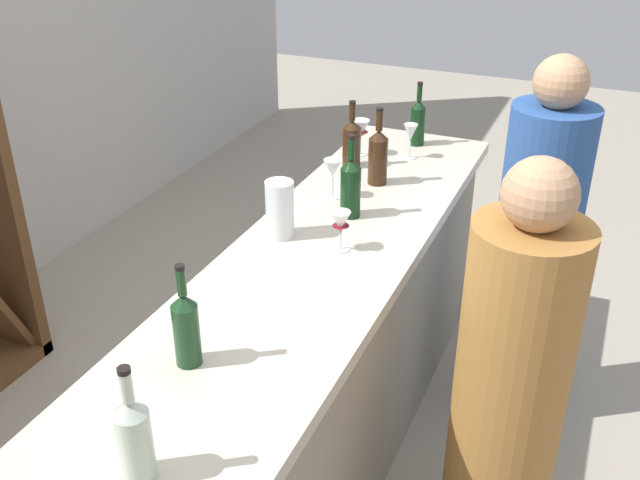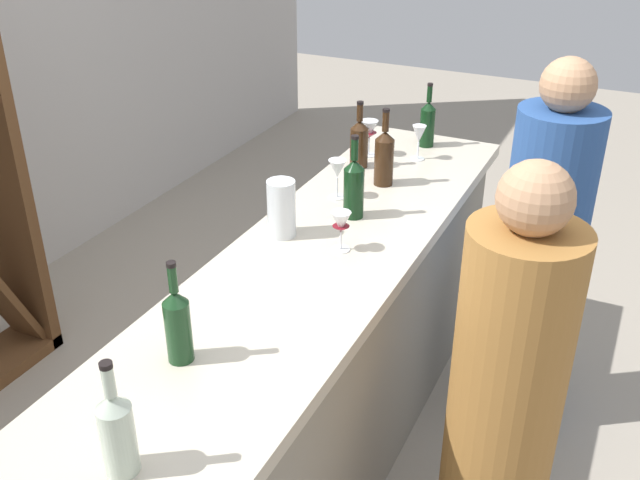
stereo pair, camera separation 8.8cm
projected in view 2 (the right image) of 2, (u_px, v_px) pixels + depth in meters
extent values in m
plane|color=#9E9384|center=(320.00, 465.00, 2.92)|extent=(12.00, 12.00, 0.00)
cube|color=gray|center=(320.00, 373.00, 2.70)|extent=(2.51, 0.53, 0.92)
cube|color=beige|center=(320.00, 259.00, 2.48)|extent=(2.59, 0.61, 0.05)
cylinder|color=#B7C6B2|center=(119.00, 439.00, 1.56)|extent=(0.08, 0.08, 0.17)
cone|color=#B7C6B2|center=(112.00, 402.00, 1.51)|extent=(0.08, 0.08, 0.03)
cylinder|color=#B7C6B2|center=(109.00, 382.00, 1.49)|extent=(0.03, 0.03, 0.07)
cylinder|color=black|center=(106.00, 365.00, 1.47)|extent=(0.03, 0.03, 0.01)
cylinder|color=#193D1E|center=(179.00, 332.00, 1.91)|extent=(0.07, 0.07, 0.18)
cone|color=#193D1E|center=(175.00, 297.00, 1.86)|extent=(0.07, 0.07, 0.03)
cylinder|color=#193D1E|center=(173.00, 279.00, 1.83)|extent=(0.02, 0.02, 0.07)
cylinder|color=black|center=(171.00, 264.00, 1.81)|extent=(0.03, 0.03, 0.01)
cylinder|color=black|center=(354.00, 193.00, 2.67)|extent=(0.08, 0.08, 0.19)
cone|color=black|center=(354.00, 165.00, 2.62)|extent=(0.08, 0.08, 0.04)
cylinder|color=black|center=(355.00, 149.00, 2.59)|extent=(0.03, 0.03, 0.08)
cylinder|color=black|center=(355.00, 137.00, 2.57)|extent=(0.03, 0.03, 0.01)
cylinder|color=#331E0F|center=(384.00, 162.00, 2.93)|extent=(0.08, 0.08, 0.19)
cone|color=#331E0F|center=(385.00, 136.00, 2.88)|extent=(0.08, 0.08, 0.04)
cylinder|color=#331E0F|center=(386.00, 122.00, 2.85)|extent=(0.03, 0.03, 0.08)
cylinder|color=black|center=(386.00, 110.00, 2.83)|extent=(0.03, 0.03, 0.01)
cylinder|color=#331E0F|center=(359.00, 148.00, 3.10)|extent=(0.08, 0.08, 0.17)
cone|color=#331E0F|center=(360.00, 125.00, 3.06)|extent=(0.08, 0.08, 0.03)
cylinder|color=#331E0F|center=(360.00, 113.00, 3.03)|extent=(0.03, 0.03, 0.07)
cylinder|color=black|center=(360.00, 103.00, 3.01)|extent=(0.03, 0.03, 0.01)
cylinder|color=black|center=(428.00, 128.00, 3.32)|extent=(0.07, 0.07, 0.17)
cone|color=black|center=(429.00, 106.00, 3.27)|extent=(0.07, 0.07, 0.03)
cylinder|color=black|center=(430.00, 94.00, 3.25)|extent=(0.02, 0.02, 0.07)
cylinder|color=black|center=(431.00, 85.00, 3.23)|extent=(0.03, 0.03, 0.01)
cylinder|color=white|center=(341.00, 249.00, 2.48)|extent=(0.06, 0.06, 0.00)
cylinder|color=white|center=(341.00, 240.00, 2.47)|extent=(0.01, 0.01, 0.07)
cone|color=white|center=(341.00, 222.00, 2.43)|extent=(0.07, 0.07, 0.07)
cone|color=maroon|center=(341.00, 229.00, 2.45)|extent=(0.06, 0.06, 0.02)
cylinder|color=white|center=(417.00, 159.00, 3.22)|extent=(0.06, 0.06, 0.00)
cylinder|color=white|center=(418.00, 150.00, 3.20)|extent=(0.01, 0.01, 0.07)
cone|color=white|center=(419.00, 134.00, 3.16)|extent=(0.06, 0.06, 0.08)
cylinder|color=white|center=(337.00, 197.00, 2.86)|extent=(0.06, 0.06, 0.00)
cylinder|color=white|center=(337.00, 187.00, 2.84)|extent=(0.01, 0.01, 0.08)
cone|color=white|center=(337.00, 169.00, 2.80)|extent=(0.07, 0.07, 0.07)
cylinder|color=white|center=(368.00, 155.00, 3.26)|extent=(0.07, 0.07, 0.00)
cylinder|color=white|center=(369.00, 146.00, 3.24)|extent=(0.01, 0.01, 0.08)
cone|color=white|center=(369.00, 129.00, 3.20)|extent=(0.08, 0.08, 0.08)
cone|color=maroon|center=(369.00, 135.00, 3.21)|extent=(0.07, 0.07, 0.03)
cylinder|color=silver|center=(281.00, 208.00, 2.53)|extent=(0.10, 0.10, 0.21)
cylinder|color=#284C8C|center=(537.00, 275.00, 2.90)|extent=(0.42, 0.42, 1.36)
sphere|color=tan|center=(568.00, 85.00, 2.54)|extent=(0.20, 0.20, 0.20)
cylinder|color=#9E6B33|center=(502.00, 417.00, 2.23)|extent=(0.37, 0.37, 1.29)
sphere|color=tan|center=(535.00, 198.00, 1.88)|extent=(0.21, 0.21, 0.21)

